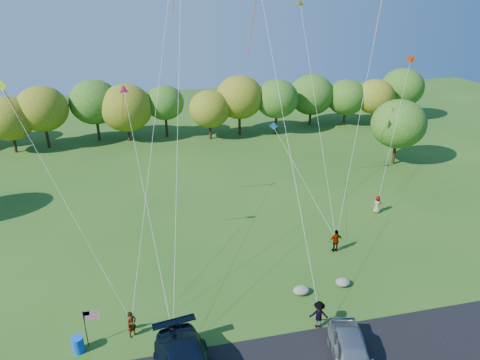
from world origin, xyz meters
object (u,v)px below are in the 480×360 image
object	(u,v)px
flyer_c	(319,315)
flyer_e	(377,204)
flyer_d	(336,241)
trash_barrel	(78,345)
minivan_silver	(352,354)
flyer_b	(173,337)
flyer_a	(132,324)

from	to	relation	value
flyer_c	flyer_e	bearing A→B (deg)	-114.77
flyer_d	trash_barrel	xyz separation A→B (m)	(-17.75, -6.15, -0.43)
trash_barrel	flyer_c	bearing A→B (deg)	-4.67
minivan_silver	trash_barrel	bearing A→B (deg)	176.68
minivan_silver	flyer_e	size ratio (longest dim) A/B	3.04
flyer_d	flyer_e	bearing A→B (deg)	-142.74
flyer_b	flyer_e	size ratio (longest dim) A/B	1.16
flyer_a	flyer_e	distance (m)	23.67
flyer_a	flyer_c	bearing A→B (deg)	-48.54
flyer_e	flyer_d	bearing A→B (deg)	63.62
flyer_e	flyer_a	bearing A→B (deg)	51.49
minivan_silver	flyer_e	xyz separation A→B (m)	(10.14, 15.45, -0.09)
flyer_b	flyer_d	distance (m)	14.63
flyer_c	flyer_b	bearing A→B (deg)	16.12
minivan_silver	flyer_a	distance (m)	12.02
flyer_a	flyer_d	distance (m)	15.92
flyer_b	trash_barrel	world-z (taller)	flyer_b
minivan_silver	flyer_a	bearing A→B (deg)	170.16
flyer_c	flyer_d	bearing A→B (deg)	-104.99
flyer_b	minivan_silver	bearing A→B (deg)	19.88
flyer_a	flyer_d	world-z (taller)	flyer_d
flyer_b	flyer_c	size ratio (longest dim) A/B	1.06
flyer_c	trash_barrel	world-z (taller)	flyer_c
flyer_e	trash_barrel	distance (m)	26.48
flyer_c	flyer_d	world-z (taller)	flyer_d
flyer_b	flyer_d	xyz separation A→B (m)	(12.71, 7.24, -0.01)
flyer_a	trash_barrel	world-z (taller)	flyer_a
flyer_a	flyer_c	xyz separation A→B (m)	(10.53, -1.64, 0.05)
flyer_a	flyer_b	bearing A→B (deg)	-76.62
flyer_c	minivan_silver	bearing A→B (deg)	114.75
flyer_c	flyer_d	size ratio (longest dim) A/B	0.96
flyer_b	trash_barrel	distance (m)	5.17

